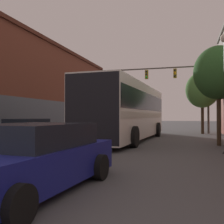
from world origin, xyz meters
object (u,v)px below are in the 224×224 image
Objects in this scene: traffic_signal_gantry at (170,81)px; bus at (128,110)px; parked_car_left_mid at (113,123)px; street_tree_far at (202,90)px; street_tree_near at (219,73)px; hatchback_foreground at (28,159)px; parked_car_left_near at (29,130)px.

bus is at bearing -103.92° from traffic_signal_gantry.
street_tree_far reaches higher than parked_car_left_mid.
traffic_signal_gantry reaches higher than street_tree_near.
hatchback_foreground is at bearing -174.90° from bus.
parked_car_left_near is at bearing -178.00° from parked_car_left_mid.
parked_car_left_near is 1.07× the size of parked_car_left_mid.
parked_car_left_mid is 0.45× the size of traffic_signal_gantry.
street_tree_far is (10.10, 9.43, 2.99)m from parked_car_left_near.
hatchback_foreground is at bearing -115.23° from street_tree_near.
street_tree_far is (4.12, 18.31, 2.98)m from hatchback_foreground.
parked_car_left_mid is at bearing 16.63° from hatchback_foreground.
hatchback_foreground is (0.50, -10.99, -1.22)m from bus.
street_tree_near is 8.84m from street_tree_far.
traffic_signal_gantry is at bearing -36.06° from parked_car_left_near.
parked_car_left_near is at bearing 37.87° from hatchback_foreground.
traffic_signal_gantry is (1.46, 18.90, 3.90)m from hatchback_foreground.
parked_car_left_mid is at bearing 0.81° from parked_car_left_near.
hatchback_foreground is 10.89m from street_tree_near.
street_tree_far is (-0.34, 8.83, 0.00)m from street_tree_near.
traffic_signal_gantry is 1.84× the size of street_tree_near.
street_tree_near is at bearing -21.32° from hatchback_foreground.
parked_car_left_mid is at bearing 139.91° from street_tree_far.
hatchback_foreground is 27.55m from parked_car_left_mid.
bus is 6.00m from parked_car_left_near.
parked_car_left_mid is (-0.09, 18.00, 0.00)m from parked_car_left_near.
parked_car_left_mid is 20.56m from street_tree_near.
street_tree_near is at bearing -72.34° from traffic_signal_gantry.
hatchback_foreground is 19.00m from street_tree_far.
parked_car_left_mid is 0.83× the size of street_tree_near.
bus is 5.48m from street_tree_near.
parked_car_left_mid is (-5.57, 15.89, -1.22)m from bus.
bus is 2.29× the size of street_tree_near.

